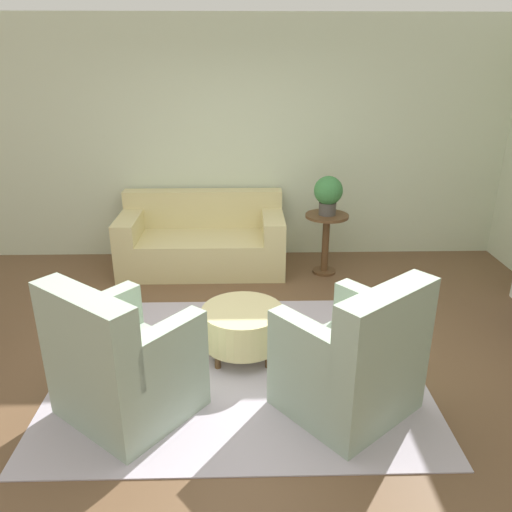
{
  "coord_description": "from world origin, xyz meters",
  "views": [
    {
      "loc": [
        0.05,
        -3.42,
        2.34
      ],
      "look_at": [
        0.15,
        0.55,
        0.75
      ],
      "focal_mm": 35.0,
      "sensor_mm": 36.0,
      "label": 1
    }
  ],
  "objects_px": {
    "potted_plant_on_side_table": "(328,193)",
    "armchair_right": "(354,363)",
    "couch": "(203,242)",
    "armchair_left": "(121,366)",
    "ottoman_table": "(243,326)",
    "side_table": "(326,234)"
  },
  "relations": [
    {
      "from": "potted_plant_on_side_table",
      "to": "armchair_right",
      "type": "bearing_deg",
      "value": -94.29
    },
    {
      "from": "couch",
      "to": "potted_plant_on_side_table",
      "type": "distance_m",
      "value": 1.57
    },
    {
      "from": "armchair_left",
      "to": "ottoman_table",
      "type": "distance_m",
      "value": 1.11
    },
    {
      "from": "armchair_right",
      "to": "ottoman_table",
      "type": "relative_size",
      "value": 1.64
    },
    {
      "from": "armchair_left",
      "to": "potted_plant_on_side_table",
      "type": "height_order",
      "value": "potted_plant_on_side_table"
    },
    {
      "from": "armchair_left",
      "to": "ottoman_table",
      "type": "relative_size",
      "value": 1.64
    },
    {
      "from": "ottoman_table",
      "to": "potted_plant_on_side_table",
      "type": "distance_m",
      "value": 2.07
    },
    {
      "from": "armchair_left",
      "to": "armchair_right",
      "type": "bearing_deg",
      "value": -0.0
    },
    {
      "from": "side_table",
      "to": "potted_plant_on_side_table",
      "type": "distance_m",
      "value": 0.48
    },
    {
      "from": "armchair_right",
      "to": "side_table",
      "type": "bearing_deg",
      "value": 85.71
    },
    {
      "from": "ottoman_table",
      "to": "potted_plant_on_side_table",
      "type": "bearing_deg",
      "value": 61.03
    },
    {
      "from": "couch",
      "to": "armchair_right",
      "type": "height_order",
      "value": "armchair_right"
    },
    {
      "from": "ottoman_table",
      "to": "side_table",
      "type": "xyz_separation_m",
      "value": [
        0.95,
        1.71,
        0.19
      ]
    },
    {
      "from": "ottoman_table",
      "to": "armchair_left",
      "type": "bearing_deg",
      "value": -138.66
    },
    {
      "from": "ottoman_table",
      "to": "potted_plant_on_side_table",
      "type": "xyz_separation_m",
      "value": [
        0.95,
        1.71,
        0.67
      ]
    },
    {
      "from": "armchair_right",
      "to": "side_table",
      "type": "relative_size",
      "value": 1.58
    },
    {
      "from": "ottoman_table",
      "to": "potted_plant_on_side_table",
      "type": "relative_size",
      "value": 1.56
    },
    {
      "from": "armchair_right",
      "to": "potted_plant_on_side_table",
      "type": "distance_m",
      "value": 2.51
    },
    {
      "from": "couch",
      "to": "potted_plant_on_side_table",
      "type": "relative_size",
      "value": 4.34
    },
    {
      "from": "side_table",
      "to": "potted_plant_on_side_table",
      "type": "bearing_deg",
      "value": -75.96
    },
    {
      "from": "couch",
      "to": "armchair_left",
      "type": "distance_m",
      "value": 2.66
    },
    {
      "from": "armchair_left",
      "to": "side_table",
      "type": "height_order",
      "value": "armchair_left"
    }
  ]
}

